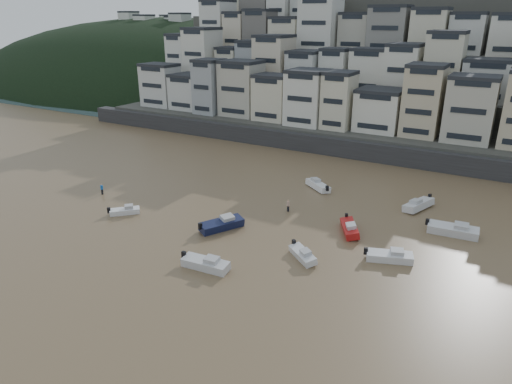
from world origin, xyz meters
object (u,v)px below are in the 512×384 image
Objects in this scene: boat_i at (419,203)px; person_pink at (288,206)px; boat_j at (125,210)px; boat_a at (205,262)px; boat_e at (350,227)px; boat_d at (390,255)px; boat_h at (318,184)px; boat_c at (222,223)px; boat_b at (303,254)px; boat_g at (453,228)px; person_blue at (102,189)px.

person_pink is at bearing -37.73° from boat_i.
boat_j is 19.66m from boat_a.
boat_a reaches higher than boat_e.
boat_h reaches higher than boat_d.
person_pink is (4.93, 9.53, -0.01)m from boat_c.
boat_a is 3.40× the size of person_pink.
boat_e is at bearing 113.64° from boat_b.
boat_i is 33.29m from boat_a.
person_pink is (-0.12, -10.60, 0.09)m from boat_h.
boat_c reaches higher than boat_i.
boat_j is at bearing -37.97° from boat_i.
boat_g is 3.79× the size of person_blue.
boat_d is at bearing 24.64° from boat_e.
boat_a is (4.06, -9.16, -0.07)m from boat_c.
boat_e is 1.01× the size of boat_d.
boat_h is 23.18m from boat_b.
boat_g is 1.12× the size of boat_a.
boat_e is 1.27× the size of boat_j.
boat_d is 9.77m from boat_b.
boat_g reaches higher than boat_h.
boat_d is 17.58m from person_pink.
boat_j is 9.35m from person_blue.
boat_c is 3.70× the size of person_blue.
boat_g reaches higher than boat_j.
boat_e is 0.96× the size of boat_a.
boat_d is (35.58, 5.25, 0.16)m from boat_j.
boat_h is 10.60m from person_pink.
boat_a is at bearing -165.08° from boat_d.
boat_g is at bearing 9.70° from person_pink.
boat_c is at bearing -150.38° from boat_b.
boat_e is 3.26× the size of person_blue.
person_blue reaches higher than boat_i.
boat_b is (8.31, 7.29, -0.15)m from boat_a.
boat_b is at bearing -43.29° from boat_j.
boat_d is 0.85× the size of boat_g.
boat_b is at bearing 36.82° from boat_a.
person_blue reaches higher than boat_d.
boat_h is (-16.02, 17.57, 0.02)m from boat_d.
boat_i reaches higher than boat_a.
boat_j is 14.75m from boat_c.
boat_a is at bearing -61.63° from boat_e.
boat_a reaches higher than boat_j.
boat_h is 33.96m from person_blue.
boat_a is (-0.99, -29.29, 0.03)m from boat_h.
boat_c is at bearing -117.37° from person_pink.
boat_g is 1.36× the size of boat_b.
boat_h is at bearing 89.34° from person_pink.
boat_a is at bearing -20.69° from person_blue.
boat_b is at bearing 144.87° from boat_h.
boat_e is 13.74m from boat_i.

